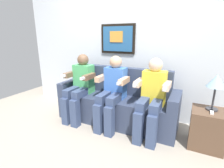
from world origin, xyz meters
name	(u,v)px	position (x,y,z in m)	size (l,w,h in m)	color
ground_plane	(108,130)	(0.00, 0.00, 0.00)	(5.65, 5.65, 0.00)	#9E9384
back_wall_assembly	(127,42)	(0.00, 0.76, 1.30)	(4.35, 0.10, 2.60)	silver
couch	(117,104)	(0.00, 0.33, 0.31)	(1.95, 0.58, 0.90)	#333D56
person_on_left	(80,85)	(-0.61, 0.16, 0.61)	(0.46, 0.56, 1.11)	#4CB266
person_in_middle	(112,90)	(0.00, 0.16, 0.61)	(0.46, 0.56, 1.11)	#3F72CC
person_on_right	(152,96)	(0.61, 0.16, 0.61)	(0.46, 0.56, 1.11)	yellow
side_table_right	(207,129)	(1.32, 0.22, 0.25)	(0.40, 0.40, 0.50)	brown
table_lamp	(216,82)	(1.35, 0.26, 0.86)	(0.22, 0.22, 0.46)	#333338
spare_remote_on_table	(212,112)	(1.34, 0.16, 0.51)	(0.04, 0.13, 0.02)	white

